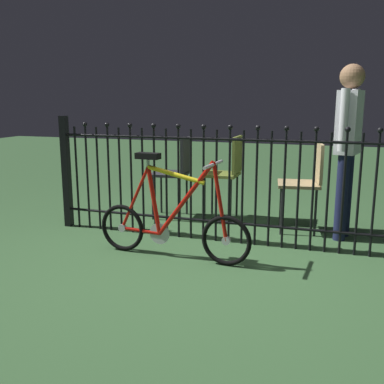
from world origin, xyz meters
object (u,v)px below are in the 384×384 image
object	(u,v)px
chair_charcoal	(177,168)
chair_tan	(307,178)
bicycle	(171,222)
person_visitor	(348,137)
chair_olive	(228,169)

from	to	relation	value
chair_charcoal	chair_tan	distance (m)	1.41
chair_tan	bicycle	bearing A→B (deg)	-131.21
chair_charcoal	person_visitor	xyz separation A→B (m)	(1.75, -0.20, 0.40)
person_visitor	chair_tan	bearing A→B (deg)	162.28
chair_charcoal	chair_olive	xyz separation A→B (m)	(0.56, 0.11, 0.01)
bicycle	chair_olive	bearing A→B (deg)	83.76
chair_charcoal	person_visitor	distance (m)	1.81
bicycle	person_visitor	world-z (taller)	person_visitor
chair_tan	chair_olive	size ratio (longest dim) A/B	0.97
chair_olive	person_visitor	bearing A→B (deg)	-14.80
bicycle	chair_tan	xyz separation A→B (m)	(1.00, 1.14, 0.23)
bicycle	chair_olive	distance (m)	1.37
chair_charcoal	chair_olive	distance (m)	0.57
chair_olive	chair_charcoal	bearing A→B (deg)	-168.54
chair_olive	chair_tan	bearing A→B (deg)	-13.57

